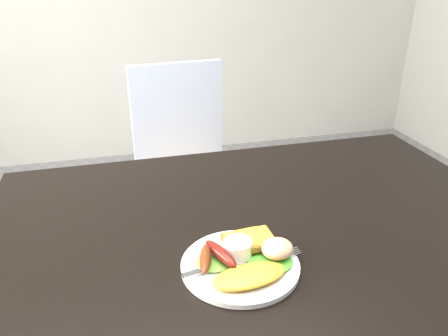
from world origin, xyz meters
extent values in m
cube|color=black|center=(0.00, 0.00, 0.73)|extent=(1.20, 0.80, 0.04)
cube|color=tan|center=(-0.04, 0.79, 0.45)|extent=(0.42, 0.42, 0.05)
imported|color=navy|center=(-0.23, 0.54, 0.84)|extent=(0.69, 0.55, 1.68)
cylinder|color=white|center=(-0.09, -0.15, 0.76)|extent=(0.22, 0.22, 0.01)
ellipsoid|color=#57881C|center=(-0.14, -0.14, 0.77)|extent=(0.08, 0.08, 0.01)
ellipsoid|color=#419431|center=(-0.04, -0.17, 0.77)|extent=(0.09, 0.09, 0.01)
ellipsoid|color=yellow|center=(-0.09, -0.20, 0.77)|extent=(0.14, 0.08, 0.02)
ellipsoid|color=#602E12|center=(-0.16, -0.15, 0.78)|extent=(0.04, 0.09, 0.02)
ellipsoid|color=#60120E|center=(-0.13, -0.14, 0.78)|extent=(0.05, 0.10, 0.02)
cylinder|color=white|center=(-0.09, -0.13, 0.78)|extent=(0.07, 0.07, 0.03)
cube|color=brown|center=(-0.07, -0.10, 0.77)|extent=(0.09, 0.09, 0.01)
cube|color=olive|center=(-0.05, -0.11, 0.78)|extent=(0.07, 0.07, 0.01)
ellipsoid|color=#C6B38E|center=(-0.02, -0.16, 0.79)|extent=(0.08, 0.08, 0.03)
cube|color=#ADAFB7|center=(-0.12, -0.15, 0.76)|extent=(0.17, 0.05, 0.00)
camera|label=1|loc=(-0.29, -0.78, 1.27)|focal=35.00mm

